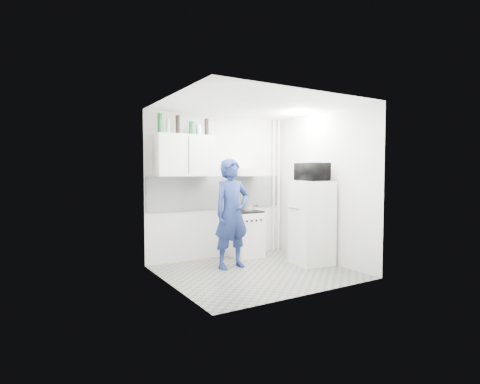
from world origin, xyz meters
TOP-DOWN VIEW (x-y plane):
  - floor at (0.00, 0.00)m, footprint 2.80×2.80m
  - ceiling at (0.00, 0.00)m, footprint 2.80×2.80m
  - wall_back at (0.00, 1.25)m, footprint 2.80×0.00m
  - wall_left at (-1.40, 0.00)m, footprint 0.00×2.60m
  - wall_right at (1.40, 0.00)m, footprint 0.00×2.60m
  - person at (-0.19, 0.44)m, footprint 0.69×0.48m
  - stove at (0.43, 1.00)m, footprint 0.52×0.52m
  - fridge at (1.10, -0.04)m, footprint 0.66×0.66m
  - stove_top at (0.43, 1.00)m, footprint 0.50×0.50m
  - saucepan at (0.50, 1.04)m, footprint 0.18×0.18m
  - microwave at (1.10, -0.04)m, footprint 0.58×0.42m
  - bottle_a at (-1.18, 1.07)m, footprint 0.08×0.08m
  - bottle_b at (-1.04, 1.07)m, footprint 0.06×0.06m
  - bottle_c at (-0.87, 1.07)m, footprint 0.08×0.08m
  - canister_a at (-0.62, 1.07)m, footprint 0.09×0.09m
  - canister_b at (-0.49, 1.07)m, footprint 0.09×0.09m
  - bottle_e at (-0.34, 1.07)m, footprint 0.07×0.07m
  - upper_cabinet at (-0.75, 1.07)m, footprint 1.00×0.35m
  - range_hood at (0.45, 1.00)m, footprint 0.60×0.50m
  - backsplash at (0.00, 1.24)m, footprint 2.74×0.03m
  - pipe_a at (1.30, 1.17)m, footprint 0.05×0.05m
  - pipe_b at (1.18, 1.17)m, footprint 0.04×0.04m
  - ceiling_spot_fixture at (1.00, 0.20)m, footprint 0.10×0.10m

SIDE VIEW (x-z plane):
  - floor at x=0.00m, z-range 0.00..0.00m
  - stove at x=0.43m, z-range 0.00..0.83m
  - fridge at x=1.10m, z-range 0.00..1.42m
  - stove_top at x=0.43m, z-range 0.83..0.86m
  - person at x=-0.19m, z-range 0.00..1.79m
  - saucepan at x=0.50m, z-range 0.86..0.96m
  - backsplash at x=0.00m, z-range 0.90..1.50m
  - wall_left at x=-1.40m, z-range 0.00..2.60m
  - wall_right at x=1.40m, z-range 0.00..2.60m
  - pipe_a at x=1.30m, z-range 0.00..2.60m
  - pipe_b at x=1.18m, z-range 0.00..2.60m
  - wall_back at x=0.00m, z-range -0.10..2.70m
  - range_hood at x=0.45m, z-range 1.50..1.64m
  - microwave at x=1.10m, z-range 1.42..1.72m
  - upper_cabinet at x=-0.75m, z-range 1.50..2.20m
  - canister_b at x=-0.49m, z-range 2.20..2.38m
  - canister_a at x=-0.62m, z-range 2.20..2.43m
  - bottle_b at x=-1.04m, z-range 2.20..2.44m
  - bottle_e at x=-0.34m, z-range 2.20..2.50m
  - bottle_c at x=-0.87m, z-range 2.20..2.51m
  - bottle_a at x=-1.18m, z-range 2.20..2.52m
  - ceiling_spot_fixture at x=1.00m, z-range 2.56..2.58m
  - ceiling at x=0.00m, z-range 2.60..2.60m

